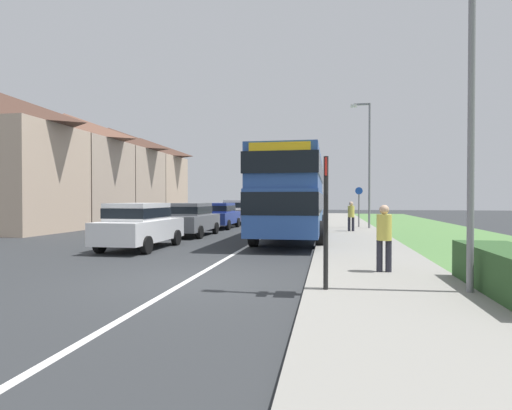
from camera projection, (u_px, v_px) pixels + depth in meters
name	position (u px, v px, depth m)	size (l,w,h in m)	color
ground_plane	(188.00, 281.00, 8.83)	(120.00, 120.00, 0.00)	#2D3033
lane_marking_centre	(254.00, 242.00, 16.70)	(0.14, 60.00, 0.01)	silver
pavement_near_side	(362.00, 249.00, 13.98)	(3.20, 68.00, 0.12)	gray
grass_verge_seaward	(496.00, 252.00, 13.21)	(6.00, 68.00, 0.08)	#517F42
double_decker_bus	(293.00, 191.00, 17.69)	(2.80, 9.89, 3.70)	#284C93
parked_car_white	(140.00, 224.00, 14.41)	(1.87, 4.18, 1.66)	silver
parked_car_grey	(191.00, 218.00, 19.50)	(1.91, 4.18, 1.61)	slate
parked_car_blue	(220.00, 214.00, 24.54)	(1.87, 4.00, 1.56)	navy
parked_car_silver	(238.00, 211.00, 29.29)	(1.88, 4.47, 1.72)	#B7B7BC
pedestrian_at_stop	(384.00, 235.00, 9.26)	(0.34, 0.34, 1.67)	#23232D
pedestrian_walking_away	(351.00, 215.00, 21.02)	(0.34, 0.34, 1.67)	#23232D
bus_stop_sign	(326.00, 213.00, 7.45)	(0.09, 0.52, 2.60)	black
cycle_route_sign	(359.00, 205.00, 24.15)	(0.44, 0.08, 2.52)	slate
street_lamp_near	(466.00, 48.00, 7.19)	(1.14, 0.20, 7.93)	slate
street_lamp_mid	(368.00, 157.00, 23.13)	(1.14, 0.20, 7.34)	slate
house_terrace_far_side	(89.00, 172.00, 30.03)	(7.59, 22.11, 7.65)	#C1A88E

